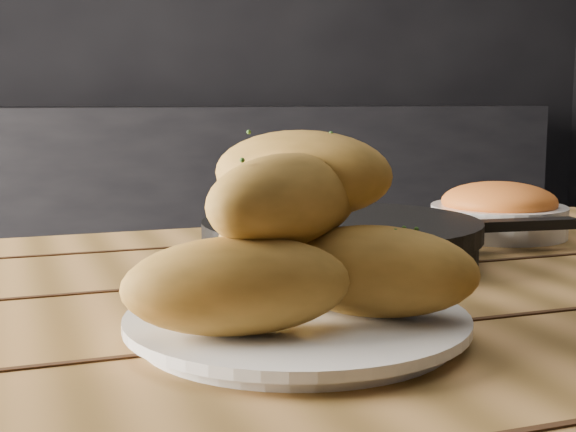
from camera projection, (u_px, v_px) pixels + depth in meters
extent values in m
cube|color=black|center=(171.00, 231.00, 2.92)|extent=(2.80, 0.60, 0.90)
cube|color=olive|center=(266.00, 329.00, 0.70)|extent=(1.37, 0.88, 0.04)
cylinder|color=silver|center=(297.00, 329.00, 0.61)|extent=(0.24, 0.24, 0.01)
cylinder|color=silver|center=(297.00, 319.00, 0.61)|extent=(0.26, 0.26, 0.01)
ellipsoid|color=#A6772E|center=(238.00, 286.00, 0.55)|extent=(0.17, 0.09, 0.07)
ellipsoid|color=#A6772E|center=(374.00, 271.00, 0.59)|extent=(0.17, 0.15, 0.07)
ellipsoid|color=#A6772E|center=(267.00, 256.00, 0.65)|extent=(0.08, 0.15, 0.07)
ellipsoid|color=#A6772E|center=(286.00, 200.00, 0.59)|extent=(0.17, 0.14, 0.07)
ellipsoid|color=#A6772E|center=(302.00, 174.00, 0.63)|extent=(0.16, 0.15, 0.07)
cylinder|color=black|center=(341.00, 246.00, 0.90)|extent=(0.30, 0.30, 0.03)
cylinder|color=black|center=(341.00, 229.00, 0.90)|extent=(0.31, 0.31, 0.02)
cube|color=black|center=(521.00, 225.00, 0.94)|extent=(0.14, 0.04, 0.01)
cylinder|color=white|center=(498.00, 220.00, 1.05)|extent=(0.18, 0.18, 0.04)
ellipsoid|color=orange|center=(499.00, 202.00, 1.05)|extent=(0.15, 0.15, 0.05)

